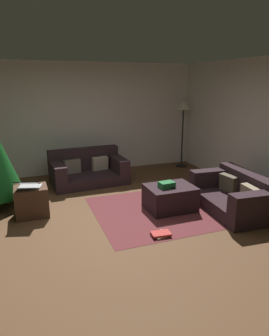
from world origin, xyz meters
The scene contains 12 objects.
ground_plane centered at (0.00, 0.00, 0.00)m, with size 6.40×6.40×0.00m, color brown.
rear_partition centered at (0.00, 3.14, 1.30)m, with size 6.40×0.12×2.60m, color silver.
couch_left centered at (0.14, 2.25, 0.27)m, with size 1.64×1.07×0.71m.
couch_right centered at (2.23, -0.15, 0.26)m, with size 1.00×1.61×0.63m.
ottoman centered at (1.17, 0.26, 0.21)m, with size 0.81×0.63×0.42m, color #2D1E23.
gift_box centered at (1.08, 0.23, 0.47)m, with size 0.25×0.18×0.10m, color #19662D.
tv_remote centered at (1.16, 0.20, 0.43)m, with size 0.05×0.16×0.02m, color black.
side_table centered at (-1.09, 0.82, 0.25)m, with size 0.52×0.44×0.50m, color #4C3323.
laptop centered at (-1.11, 0.76, 0.55)m, with size 0.45×0.47×0.18m.
book_stack centered at (0.61, -0.57, 0.03)m, with size 0.29×0.26×0.06m.
corner_lamp centered at (2.73, 2.67, 1.47)m, with size 0.36×0.36×1.72m.
area_rug centered at (1.17, 0.26, 0.00)m, with size 2.60×2.00×0.01m, color maroon.
Camera 1 is at (-1.11, -4.10, 2.13)m, focal length 32.17 mm.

